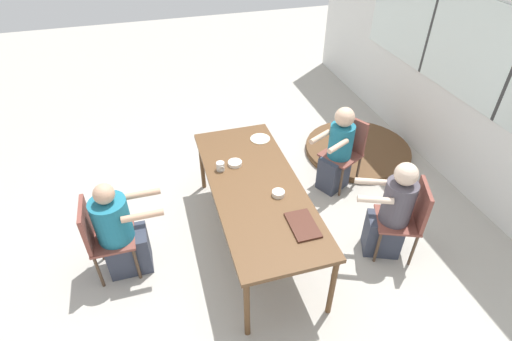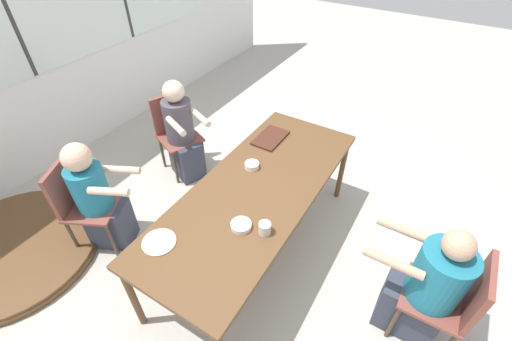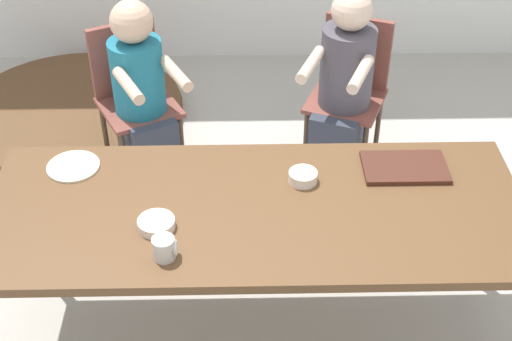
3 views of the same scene
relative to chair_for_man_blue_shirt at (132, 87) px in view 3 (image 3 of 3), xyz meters
The scene contains 12 objects.
ground_plane 1.57m from the chair_for_man_blue_shirt, 63.20° to the right, with size 16.00×16.00×0.00m, color #B2ADA3.
dining_table 1.49m from the chair_for_man_blue_shirt, 63.20° to the right, with size 2.14×0.85×0.74m.
chair_for_man_blue_shirt is the anchor object (origin of this frame).
chair_for_man_teal_shirt 1.24m from the chair_for_man_blue_shirt, ahead, with size 0.52×0.52×0.86m.
person_man_blue_shirt 0.16m from the chair_for_man_blue_shirt, 63.20° to the right, with size 0.48×0.58×1.08m.
person_man_teal_shirt 1.18m from the chair_for_man_blue_shirt, ahead, with size 0.47×0.60×1.10m.
food_tray_dark 1.71m from the chair_for_man_blue_shirt, 40.06° to the right, with size 0.35×0.22×0.02m.
coffee_mug 1.65m from the chair_for_man_blue_shirt, 78.18° to the right, with size 0.09×0.08×0.09m.
bowl_white_shallow 1.47m from the chair_for_man_blue_shirt, 53.41° to the right, with size 0.12×0.12×0.05m.
bowl_cereal 1.48m from the chair_for_man_blue_shirt, 78.65° to the right, with size 0.14×0.14×0.04m.
plate_tortillas 1.08m from the chair_for_man_blue_shirt, 95.32° to the right, with size 0.22×0.22×0.01m.
folded_table_stack 0.83m from the chair_for_man_blue_shirt, 135.44° to the left, with size 1.44×1.44×0.09m.
Camera 3 is at (-0.04, -2.13, 2.56)m, focal length 50.00 mm.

